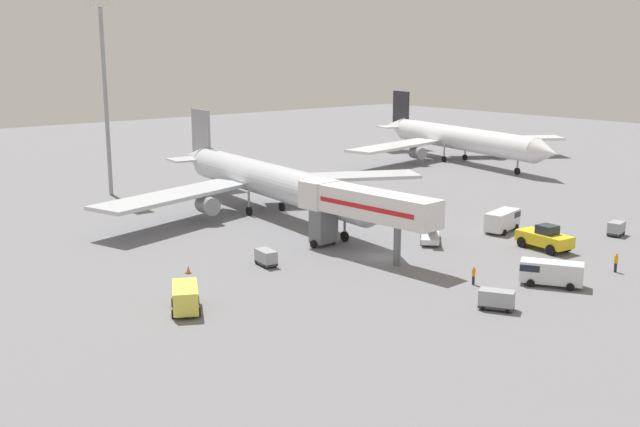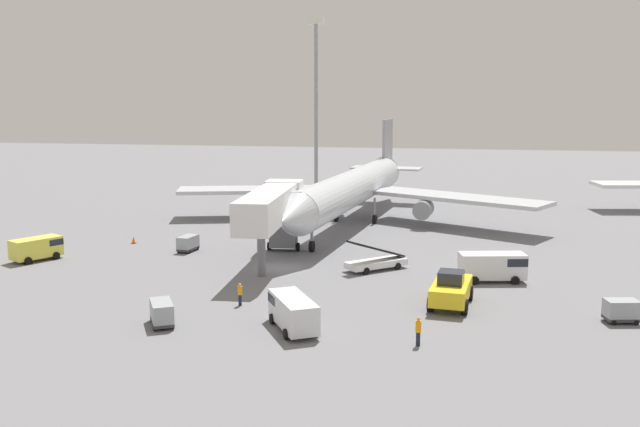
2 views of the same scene
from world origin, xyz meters
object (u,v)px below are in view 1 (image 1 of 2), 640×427
Objects in this scene: baggage_cart_outer_right at (616,228)px; airplane_background at (457,138)px; airplane_at_gate at (268,180)px; apron_light_mast at (103,62)px; belt_loader_truck at (430,235)px; safety_cone_alpha at (188,270)px; ground_crew_worker_foreground at (474,275)px; baggage_cart_mid_left at (497,299)px; service_van_far_left at (185,296)px; pushback_tug at (545,238)px; jet_bridge at (360,206)px; service_van_outer_left at (550,272)px; ground_crew_worker_midground at (616,262)px; service_van_mid_center at (503,220)px; baggage_cart_far_center at (266,257)px.

baggage_cart_outer_right is 0.05× the size of airplane_background.
apron_light_mast is at bearing 111.48° from airplane_at_gate.
belt_loader_truck is 7.27× the size of safety_cone_alpha.
airplane_background is at bearing 41.36° from ground_crew_worker_foreground.
service_van_far_left is at bearing 140.81° from baggage_cart_mid_left.
safety_cone_alpha is at bearing 153.64° from pushback_tug.
belt_loader_truck is at bearing -76.60° from airplane_at_gate.
jet_bridge is at bearing 146.58° from pushback_tug.
airplane_background reaches higher than safety_cone_alpha.
airplane_at_gate reaches higher than service_van_outer_left.
ground_crew_worker_midground is at bearing -53.71° from jet_bridge.
pushback_tug is at bearing 23.69° from baggage_cart_mid_left.
ground_crew_worker_midground is 70.16m from apron_light_mast.
baggage_cart_mid_left is (-12.03, -17.86, 0.14)m from belt_loader_truck.
airplane_at_gate is 35.06m from ground_crew_worker_foreground.
airplane_at_gate is at bearing 80.44° from baggage_cart_mid_left.
service_van_outer_left is at bearing -165.17° from baggage_cart_outer_right.
airplane_background is at bearing 58.26° from baggage_cart_outer_right.
service_van_far_left is at bearing -179.46° from service_van_mid_center.
ground_crew_worker_midground is at bearing -127.75° from airplane_background.
service_van_mid_center is 57.09m from apron_light_mast.
safety_cone_alpha is at bearing 58.84° from service_van_far_left.
pushback_tug is 15.17m from ground_crew_worker_foreground.
ground_crew_worker_foreground is at bearing -138.64° from airplane_background.
baggage_cart_far_center is at bearing 168.68° from belt_loader_truck.
ground_crew_worker_midground is 0.07× the size of apron_light_mast.
apron_light_mast reaches higher than service_van_mid_center.
airplane_at_gate is 29.56× the size of ground_crew_worker_foreground.
service_van_far_left is 0.18× the size of apron_light_mast.
jet_bridge is 9.16× the size of ground_crew_worker_midground.
baggage_cart_outer_right is 3.19× the size of safety_cone_alpha.
pushback_tug is at bearing 78.49° from ground_crew_worker_midground.
airplane_at_gate is 29.73m from apron_light_mast.
apron_light_mast is at bearing 119.42° from baggage_cart_outer_right.
pushback_tug reaches higher than ground_crew_worker_midground.
service_van_mid_center is 3.07× the size of ground_crew_worker_midground.
baggage_cart_outer_right is 68.69m from apron_light_mast.
service_van_mid_center is 19.98m from service_van_outer_left.
belt_loader_truck is at bearing 78.56° from service_van_outer_left.
service_van_mid_center is at bearing 66.67° from pushback_tug.
jet_bridge is at bearing -101.16° from airplane_at_gate.
baggage_cart_far_center is at bearing 26.76° from service_van_far_left.
safety_cone_alpha is (-30.52, 24.82, -0.60)m from ground_crew_worker_midground.
service_van_outer_left is at bearing -41.36° from ground_crew_worker_foreground.
airplane_background is at bearing -9.36° from apron_light_mast.
apron_light_mast is (-6.54, 59.14, 17.47)m from ground_crew_worker_foreground.
baggage_cart_outer_right is 56.11m from airplane_background.
service_van_outer_left is at bearing 6.28° from baggage_cart_mid_left.
service_van_mid_center is at bearing -8.43° from jet_bridge.
ground_crew_worker_midground is 0.04× the size of airplane_background.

